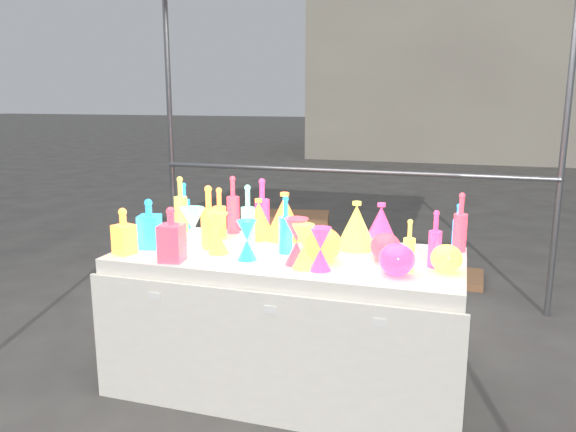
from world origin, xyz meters
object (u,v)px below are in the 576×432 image
(decanter_0, at_px, (124,231))
(hourglass_0, at_px, (297,242))
(lampshade_0, at_px, (259,218))
(bottle_0, at_px, (219,213))
(display_table, at_px, (287,321))
(cardboard_box_closed, at_px, (296,237))
(globe_0, at_px, (322,247))

(decanter_0, distance_m, hourglass_0, 0.92)
(lampshade_0, bearing_deg, hourglass_0, -62.91)
(bottle_0, xyz_separation_m, lampshade_0, (0.22, 0.07, -0.03))
(display_table, xyz_separation_m, hourglass_0, (0.10, -0.17, 0.49))
(display_table, relative_size, cardboard_box_closed, 2.98)
(cardboard_box_closed, bearing_deg, display_table, -86.08)
(display_table, xyz_separation_m, globe_0, (0.21, -0.09, 0.45))
(globe_0, bearing_deg, display_table, 156.91)
(display_table, height_order, cardboard_box_closed, display_table)
(decanter_0, height_order, hourglass_0, decanter_0)
(hourglass_0, distance_m, lampshade_0, 0.57)
(hourglass_0, bearing_deg, lampshade_0, 129.31)
(display_table, bearing_deg, globe_0, -23.09)
(decanter_0, bearing_deg, bottle_0, 72.08)
(bottle_0, height_order, lampshade_0, bottle_0)
(display_table, height_order, hourglass_0, hourglass_0)
(globe_0, bearing_deg, decanter_0, -170.51)
(globe_0, bearing_deg, cardboard_box_closed, 109.38)
(decanter_0, bearing_deg, globe_0, 28.02)
(display_table, distance_m, lampshade_0, 0.62)
(hourglass_0, bearing_deg, bottle_0, 147.30)
(display_table, relative_size, bottle_0, 6.17)
(display_table, height_order, bottle_0, bottle_0)
(decanter_0, distance_m, globe_0, 1.04)
(hourglass_0, bearing_deg, globe_0, 37.19)
(decanter_0, xyz_separation_m, lampshade_0, (0.55, 0.53, -0.01))
(display_table, xyz_separation_m, lampshade_0, (-0.26, 0.27, 0.49))
(bottle_0, xyz_separation_m, globe_0, (0.68, -0.29, -0.07))
(cardboard_box_closed, distance_m, lampshade_0, 2.22)
(decanter_0, height_order, globe_0, decanter_0)
(decanter_0, xyz_separation_m, globe_0, (1.02, 0.17, -0.04))
(bottle_0, height_order, hourglass_0, bottle_0)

